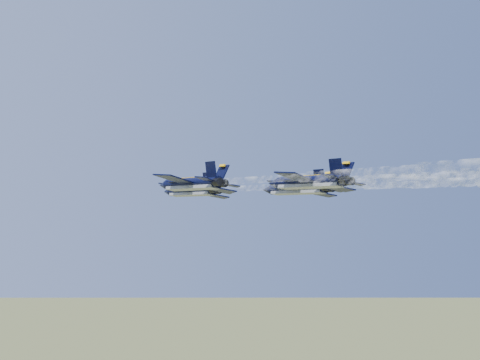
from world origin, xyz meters
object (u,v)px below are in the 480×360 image
jet_lead (191,191)px  jet_right (297,189)px  jet_left (191,184)px  jet_slot (309,182)px

jet_lead → jet_right: (11.16, -12.88, 0.00)m
jet_left → jet_lead: bearing=57.5°
jet_lead → jet_left: same height
jet_left → jet_right: size_ratio=1.00×
jet_slot → jet_lead: bearing=90.8°
jet_lead → jet_right: size_ratio=1.00×
jet_lead → jet_right: bearing=-55.8°
jet_right → jet_lead: bearing=124.2°
jet_lead → jet_right: same height
jet_left → jet_slot: bearing=-50.5°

